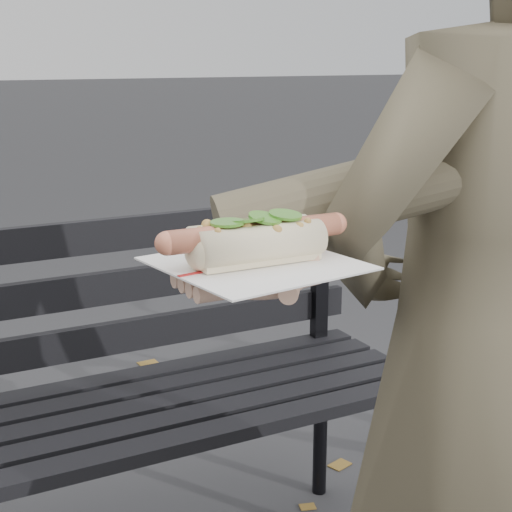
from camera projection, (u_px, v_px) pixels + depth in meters
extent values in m
cylinder|color=black|center=(394.00, 476.00, 1.96)|extent=(0.04, 0.04, 0.45)
cylinder|color=black|center=(321.00, 422.00, 2.25)|extent=(0.04, 0.04, 0.45)
cube|color=black|center=(136.00, 453.00, 1.59)|extent=(1.50, 0.07, 0.03)
cube|color=black|center=(122.00, 434.00, 1.66)|extent=(1.50, 0.07, 0.03)
cube|color=black|center=(109.00, 418.00, 1.74)|extent=(1.50, 0.07, 0.03)
cube|color=black|center=(97.00, 402.00, 1.82)|extent=(1.50, 0.07, 0.03)
cube|color=black|center=(86.00, 388.00, 1.89)|extent=(1.50, 0.07, 0.03)
cube|color=black|center=(320.00, 271.00, 2.15)|extent=(0.04, 0.03, 0.42)
cube|color=black|center=(80.00, 343.00, 1.89)|extent=(1.50, 0.02, 0.08)
cube|color=black|center=(77.00, 292.00, 1.86)|extent=(1.50, 0.02, 0.08)
cube|color=black|center=(74.00, 239.00, 1.83)|extent=(1.50, 0.02, 0.08)
imported|color=brown|center=(471.00, 365.00, 1.16)|extent=(0.64, 0.48, 1.60)
cylinder|color=brown|center=(405.00, 183.00, 1.01)|extent=(0.51, 0.23, 0.19)
cylinder|color=#D8A384|center=(284.00, 267.00, 0.86)|extent=(0.09, 0.08, 0.07)
ellipsoid|color=#D8A384|center=(256.00, 279.00, 0.83)|extent=(0.10, 0.12, 0.03)
cylinder|color=#D8A384|center=(221.00, 291.00, 0.78)|extent=(0.05, 0.02, 0.02)
cylinder|color=#D8A384|center=(213.00, 286.00, 0.80)|extent=(0.05, 0.02, 0.02)
cylinder|color=#D8A384|center=(205.00, 281.00, 0.82)|extent=(0.05, 0.02, 0.02)
cylinder|color=#D8A384|center=(197.00, 277.00, 0.83)|extent=(0.05, 0.02, 0.02)
cylinder|color=#D8A384|center=(290.00, 289.00, 0.79)|extent=(0.04, 0.05, 0.02)
cube|color=white|center=(256.00, 263.00, 0.83)|extent=(0.21, 0.21, 0.00)
cube|color=#B21E1E|center=(256.00, 262.00, 0.83)|extent=(0.19, 0.03, 0.00)
cylinder|color=#CD6E4E|center=(256.00, 233.00, 0.82)|extent=(0.20, 0.03, 0.02)
sphere|color=#CD6E4E|center=(167.00, 243.00, 0.78)|extent=(0.03, 0.03, 0.02)
sphere|color=#CD6E4E|center=(336.00, 224.00, 0.87)|extent=(0.02, 0.03, 0.02)
sphere|color=#9E6B2D|center=(245.00, 227.00, 0.81)|extent=(0.01, 0.01, 0.01)
sphere|color=#9E6B2D|center=(254.00, 224.00, 0.82)|extent=(0.01, 0.01, 0.01)
sphere|color=#9E6B2D|center=(308.00, 221.00, 0.83)|extent=(0.01, 0.01, 0.01)
sphere|color=#9E6B2D|center=(233.00, 228.00, 0.83)|extent=(0.01, 0.01, 0.01)
sphere|color=#9E6B2D|center=(200.00, 229.00, 0.80)|extent=(0.01, 0.01, 0.01)
sphere|color=#9E6B2D|center=(283.00, 229.00, 0.83)|extent=(0.01, 0.01, 0.01)
sphere|color=#9E6B2D|center=(206.00, 230.00, 0.82)|extent=(0.01, 0.01, 0.01)
sphere|color=#9E6B2D|center=(299.00, 229.00, 0.82)|extent=(0.01, 0.01, 0.01)
sphere|color=#9E6B2D|center=(294.00, 222.00, 0.85)|extent=(0.01, 0.01, 0.01)
sphere|color=#9E6B2D|center=(255.00, 230.00, 0.82)|extent=(0.01, 0.01, 0.01)
sphere|color=#9E6B2D|center=(218.00, 225.00, 0.82)|extent=(0.01, 0.01, 0.01)
sphere|color=#9E6B2D|center=(218.00, 231.00, 0.78)|extent=(0.01, 0.01, 0.01)
sphere|color=#9E6B2D|center=(246.00, 230.00, 0.81)|extent=(0.01, 0.01, 0.01)
sphere|color=#9E6B2D|center=(207.00, 225.00, 0.81)|extent=(0.01, 0.01, 0.01)
sphere|color=#9E6B2D|center=(253.00, 223.00, 0.83)|extent=(0.01, 0.01, 0.01)
sphere|color=#9E6B2D|center=(277.00, 231.00, 0.81)|extent=(0.01, 0.01, 0.01)
sphere|color=#9E6B2D|center=(293.00, 218.00, 0.84)|extent=(0.01, 0.01, 0.01)
sphere|color=#9E6B2D|center=(223.00, 225.00, 0.81)|extent=(0.01, 0.01, 0.01)
sphere|color=#9E6B2D|center=(255.00, 235.00, 0.80)|extent=(0.01, 0.01, 0.01)
sphere|color=#9E6B2D|center=(244.00, 234.00, 0.79)|extent=(0.01, 0.01, 0.01)
sphere|color=#9E6B2D|center=(217.00, 236.00, 0.79)|extent=(0.01, 0.01, 0.01)
sphere|color=#9E6B2D|center=(207.00, 227.00, 0.80)|extent=(0.01, 0.01, 0.01)
cylinder|color=#458825|center=(227.00, 223.00, 0.80)|extent=(0.04, 0.04, 0.00)
cylinder|color=#458825|center=(247.00, 220.00, 0.81)|extent=(0.04, 0.04, 0.01)
cylinder|color=#458825|center=(265.00, 218.00, 0.82)|extent=(0.04, 0.04, 0.01)
cylinder|color=#458825|center=(285.00, 215.00, 0.83)|extent=(0.04, 0.04, 0.01)
cube|color=brown|center=(340.00, 465.00, 2.45)|extent=(0.08, 0.06, 0.00)
cube|color=brown|center=(325.00, 372.00, 3.16)|extent=(0.08, 0.07, 0.00)
cube|color=brown|center=(148.00, 363.00, 3.26)|extent=(0.08, 0.06, 0.00)
cube|color=brown|center=(308.00, 507.00, 2.22)|extent=(0.05, 0.04, 0.00)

